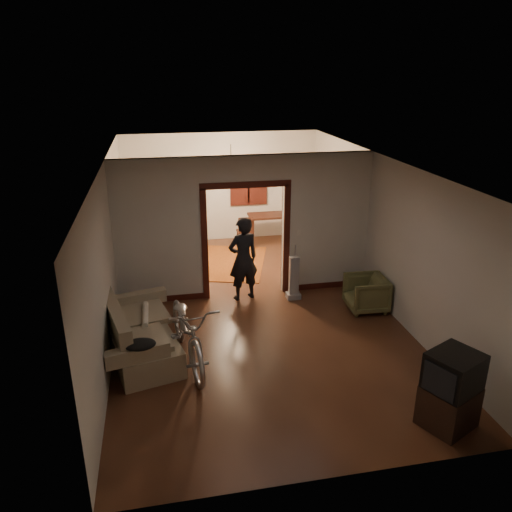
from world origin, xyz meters
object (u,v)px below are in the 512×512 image
object	(u,v)px
sofa	(139,327)
person	(243,259)
desk	(270,230)
bicycle	(188,330)
armchair	(366,293)
locker	(175,216)

from	to	relation	value
sofa	person	bearing A→B (deg)	26.71
desk	sofa	bearing A→B (deg)	-115.46
bicycle	desk	xyz separation A→B (m)	(2.44, 5.08, -0.15)
armchair	locker	world-z (taller)	locker
locker	person	bearing A→B (deg)	-67.29
bicycle	locker	world-z (taller)	locker
bicycle	person	xyz separation A→B (m)	(1.23, 2.07, 0.29)
desk	person	bearing A→B (deg)	-103.30
locker	sofa	bearing A→B (deg)	-95.86
sofa	locker	xyz separation A→B (m)	(0.81, 4.99, 0.37)
armchair	locker	bearing A→B (deg)	-138.88
bicycle	desk	world-z (taller)	bicycle
person	locker	size ratio (longest dim) A/B	1.00
locker	desk	size ratio (longest dim) A/B	1.55
bicycle	locker	bearing A→B (deg)	81.03
sofa	locker	distance (m)	5.07
bicycle	locker	distance (m)	5.39
person	locker	xyz separation A→B (m)	(-1.16, 3.31, -0.00)
armchair	locker	size ratio (longest dim) A/B	0.44
sofa	person	distance (m)	2.62
sofa	bicycle	xyz separation A→B (m)	(0.74, -0.39, 0.08)
sofa	armchair	bearing A→B (deg)	-3.57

